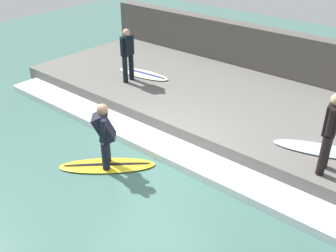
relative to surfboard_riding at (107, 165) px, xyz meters
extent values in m
plane|color=#426B60|center=(0.65, -0.65, -0.03)|extent=(28.00, 28.00, 0.00)
cube|color=#66635E|center=(3.90, -0.65, 0.19)|extent=(4.40, 12.36, 0.45)
cube|color=#544F49|center=(6.35, -0.65, 0.84)|extent=(0.50, 12.98, 1.74)
cube|color=white|center=(1.29, -0.65, 0.05)|extent=(0.82, 11.74, 0.17)
ellipsoid|color=yellow|center=(0.00, 0.00, 0.00)|extent=(1.84, 1.90, 0.06)
ellipsoid|color=black|center=(0.00, 0.00, 0.03)|extent=(1.38, 1.45, 0.01)
cylinder|color=black|center=(0.11, 0.10, 0.34)|extent=(0.16, 0.16, 0.62)
cylinder|color=black|center=(-0.11, -0.10, 0.34)|extent=(0.16, 0.16, 0.62)
cube|color=black|center=(0.00, 0.00, 0.95)|extent=(0.60, 0.60, 0.64)
sphere|color=#A87A5B|center=(0.00, 0.00, 1.35)|extent=(0.23, 0.23, 0.23)
cylinder|color=black|center=(0.16, 0.15, 0.98)|extent=(0.11, 0.21, 0.54)
cylinder|color=black|center=(-0.16, -0.15, 0.98)|extent=(0.11, 0.21, 0.54)
cylinder|color=black|center=(3.11, 2.32, 0.81)|extent=(0.15, 0.15, 0.78)
cylinder|color=black|center=(2.83, 2.29, 0.81)|extent=(0.15, 0.15, 0.78)
cube|color=black|center=(2.97, 2.31, 1.47)|extent=(0.38, 0.25, 0.55)
sphere|color=tan|center=(2.97, 2.31, 1.84)|extent=(0.21, 0.21, 0.21)
cylinder|color=black|center=(3.18, 2.33, 1.51)|extent=(0.10, 0.10, 0.49)
cylinder|color=black|center=(2.77, 2.29, 1.51)|extent=(0.10, 0.10, 0.49)
ellipsoid|color=beige|center=(3.58, 2.30, 0.45)|extent=(0.78, 1.82, 0.06)
ellipsoid|color=navy|center=(3.58, 2.30, 0.48)|extent=(0.29, 1.63, 0.01)
cylinder|color=black|center=(2.33, -3.73, 0.83)|extent=(0.15, 0.15, 0.82)
cylinder|color=black|center=(2.04, -3.77, 0.83)|extent=(0.15, 0.15, 0.82)
cube|color=black|center=(2.19, -3.75, 1.53)|extent=(0.41, 0.28, 0.58)
cylinder|color=black|center=(2.40, -3.72, 1.56)|extent=(0.11, 0.11, 0.51)
cylinder|color=black|center=(1.97, -3.79, 1.56)|extent=(0.11, 0.11, 0.51)
ellipsoid|color=silver|center=(2.88, -3.51, 0.45)|extent=(1.19, 2.08, 0.06)
camera|label=1|loc=(-4.48, -5.52, 4.85)|focal=42.00mm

